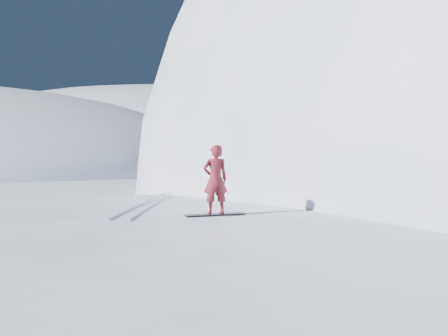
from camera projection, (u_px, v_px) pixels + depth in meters
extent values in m
ellipsoid|color=white|center=(186.00, 301.00, 13.09)|extent=(36.00, 28.00, 4.80)
ellipsoid|color=white|center=(428.00, 217.00, 27.78)|extent=(28.00, 24.00, 18.00)
ellipsoid|color=white|center=(151.00, 158.00, 126.18)|extent=(140.00, 90.00, 36.00)
ellipsoid|color=white|center=(125.00, 267.00, 16.65)|extent=(7.00, 6.30, 1.00)
ellipsoid|color=white|center=(421.00, 305.00, 12.80)|extent=(4.00, 3.60, 0.60)
cube|color=black|center=(215.00, 214.00, 12.22)|extent=(1.46, 0.97, 0.03)
imported|color=maroon|center=(215.00, 179.00, 12.17)|extent=(0.74, 0.65, 1.69)
cube|color=silver|center=(143.00, 203.00, 14.47)|extent=(0.68, 5.97, 0.04)
cube|color=silver|center=(154.00, 203.00, 14.39)|extent=(1.02, 5.93, 0.04)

